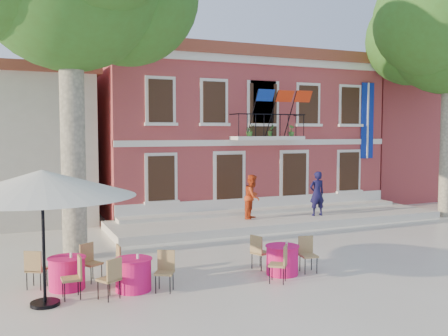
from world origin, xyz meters
TOP-DOWN VIEW (x-y plane):
  - ground at (0.00, 0.00)m, footprint 90.00×90.00m
  - main_building at (2.00, 9.99)m, footprint 13.50×9.59m
  - neighbor_east at (14.00, 11.00)m, footprint 9.40×9.40m
  - terrace at (2.00, 4.40)m, footprint 14.00×3.40m
  - patio_umbrella at (-7.54, -2.16)m, footprint 3.97×3.97m
  - pedestrian_navy at (3.45, 3.92)m, footprint 0.70×0.49m
  - pedestrian_orange at (0.67, 4.29)m, footprint 1.08×1.08m
  - cafe_table_0 at (-6.98, -1.17)m, footprint 1.87×1.65m
  - cafe_table_1 at (-1.62, -2.11)m, footprint 1.74×1.85m
  - cafe_table_2 at (-5.55, -1.91)m, footprint 1.87×1.63m

SIDE VIEW (x-z plane):
  - ground at x=0.00m, z-range 0.00..0.00m
  - terrace at x=2.00m, z-range 0.00..0.30m
  - cafe_table_0 at x=-6.98m, z-range -0.05..0.90m
  - cafe_table_1 at x=-1.62m, z-range -0.05..0.90m
  - cafe_table_2 at x=-5.55m, z-range -0.05..0.90m
  - pedestrian_orange at x=0.67m, z-range 0.30..2.07m
  - pedestrian_navy at x=3.45m, z-range 0.30..2.14m
  - patio_umbrella at x=-7.54m, z-range 1.18..4.13m
  - neighbor_east at x=14.00m, z-range 0.02..6.42m
  - main_building at x=2.00m, z-range 0.03..7.53m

